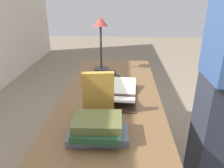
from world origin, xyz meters
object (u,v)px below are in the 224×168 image
object	(u,v)px
book_stack_tall	(98,128)
coffee_mug	(111,77)
open_book	(114,94)
book_standing_upright	(98,94)
reading_lamp	(101,32)
person_reader	(223,72)

from	to	relation	value
book_stack_tall	coffee_mug	xyz separation A→B (m)	(0.71, -0.02, -0.01)
book_stack_tall	coffee_mug	distance (m)	0.71
open_book	coffee_mug	bearing A→B (deg)	11.16
book_standing_upright	coffee_mug	size ratio (longest dim) A/B	2.15
book_standing_upright	reading_lamp	xyz separation A→B (m)	(0.80, 0.06, 0.21)
reading_lamp	book_standing_upright	bearing A→B (deg)	-175.38
book_standing_upright	reading_lamp	size ratio (longest dim) A/B	0.56
coffee_mug	person_reader	world-z (taller)	person_reader
book_standing_upright	open_book	bearing A→B (deg)	-23.97
book_stack_tall	person_reader	xyz separation A→B (m)	(0.48, -0.75, 0.13)
book_stack_tall	reading_lamp	distance (m)	1.06
open_book	reading_lamp	xyz separation A→B (m)	(0.56, 0.14, 0.32)
book_stack_tall	book_standing_upright	size ratio (longest dim) A/B	1.15
open_book	person_reader	size ratio (longest dim) A/B	0.25
open_book	reading_lamp	world-z (taller)	reading_lamp
open_book	book_stack_tall	bearing A→B (deg)	176.49
reading_lamp	coffee_mug	bearing A→B (deg)	-161.40
book_standing_upright	person_reader	bearing A→B (deg)	-78.20
reading_lamp	person_reader	bearing A→B (deg)	-122.79
open_book	coffee_mug	xyz separation A→B (m)	(0.25, 0.04, 0.02)
coffee_mug	reading_lamp	bearing A→B (deg)	18.60
book_stack_tall	book_standing_upright	bearing A→B (deg)	5.61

